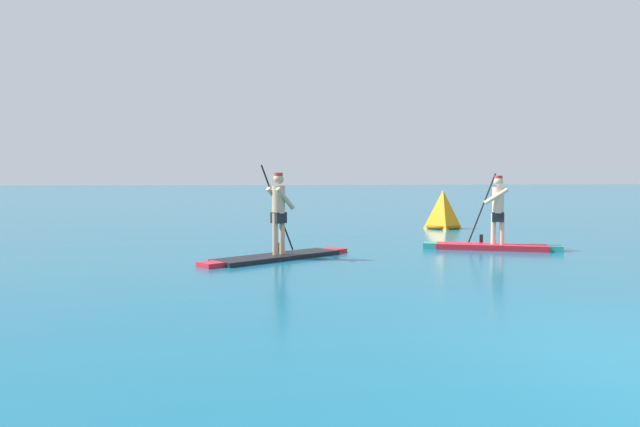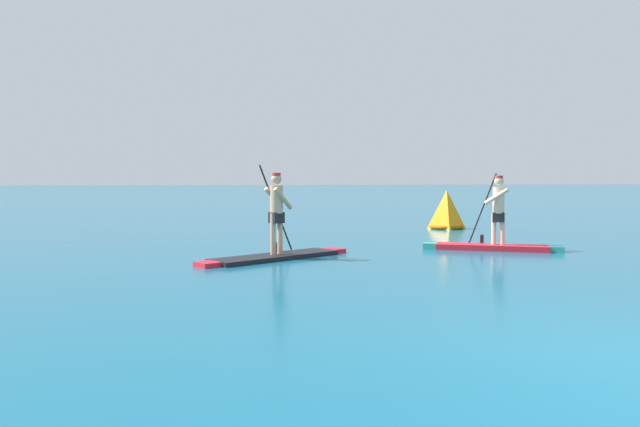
% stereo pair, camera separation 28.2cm
% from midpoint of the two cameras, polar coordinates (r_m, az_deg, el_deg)
% --- Properties ---
extents(paddleboarder_mid_center, '(3.39, 2.03, 1.97)m').
position_cam_midpoint_polar(paddleboarder_mid_center, '(11.90, -3.61, -2.75)').
color(paddleboarder_mid_center, black).
rests_on(paddleboarder_mid_center, ground).
extents(paddleboarder_far_right, '(2.83, 1.90, 1.78)m').
position_cam_midpoint_polar(paddleboarder_far_right, '(13.97, 17.07, -1.98)').
color(paddleboarder_far_right, red).
rests_on(paddleboarder_far_right, ground).
extents(race_marker_buoy, '(1.16, 1.16, 1.29)m').
position_cam_midpoint_polar(race_marker_buoy, '(19.83, 12.65, 0.19)').
color(race_marker_buoy, orange).
rests_on(race_marker_buoy, ground).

